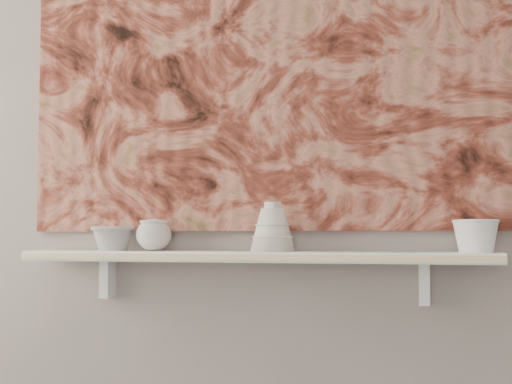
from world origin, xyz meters
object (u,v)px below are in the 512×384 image
(bell_vessel, at_px, (273,227))
(painting, at_px, (258,53))
(shelf, at_px, (251,257))
(bowl_grey, at_px, (113,238))
(cup_cream, at_px, (154,235))
(bowl_white, at_px, (476,236))

(bell_vessel, bearing_deg, painting, 128.40)
(shelf, bearing_deg, bowl_grey, 180.00)
(bowl_grey, relative_size, cup_cream, 1.27)
(bowl_grey, xyz_separation_m, bowl_white, (1.07, 0.00, 0.01))
(shelf, distance_m, bowl_white, 0.63)
(shelf, height_order, painting, painting)
(painting, bearing_deg, bowl_grey, -169.70)
(painting, distance_m, bowl_white, 0.85)
(painting, xyz_separation_m, bell_vessel, (0.06, -0.08, -0.54))
(shelf, xyz_separation_m, painting, (0.00, 0.08, 0.62))
(shelf, relative_size, painting, 0.93)
(bowl_grey, bearing_deg, cup_cream, 0.00)
(bell_vessel, height_order, bowl_white, bell_vessel)
(cup_cream, bearing_deg, bell_vessel, 0.00)
(bowl_white, bearing_deg, cup_cream, 180.00)
(bowl_white, bearing_deg, bell_vessel, 180.00)
(bowl_grey, distance_m, bell_vessel, 0.51)
(shelf, distance_m, cup_cream, 0.31)
(cup_cream, distance_m, bell_vessel, 0.37)
(shelf, bearing_deg, cup_cream, 180.00)
(cup_cream, xyz_separation_m, bowl_white, (0.94, 0.00, -0.00))
(shelf, relative_size, bowl_grey, 10.34)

